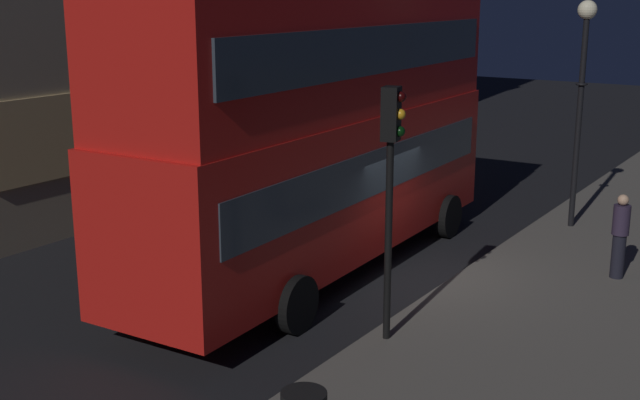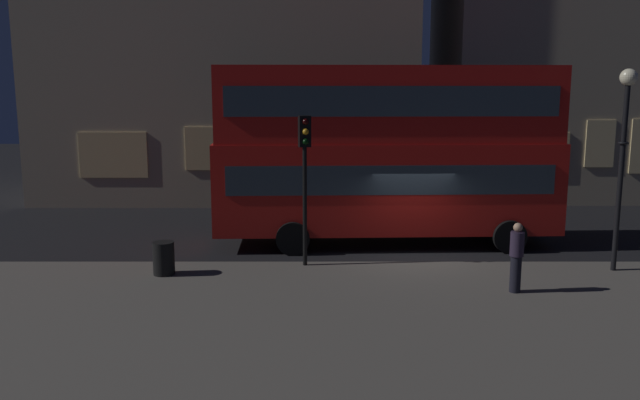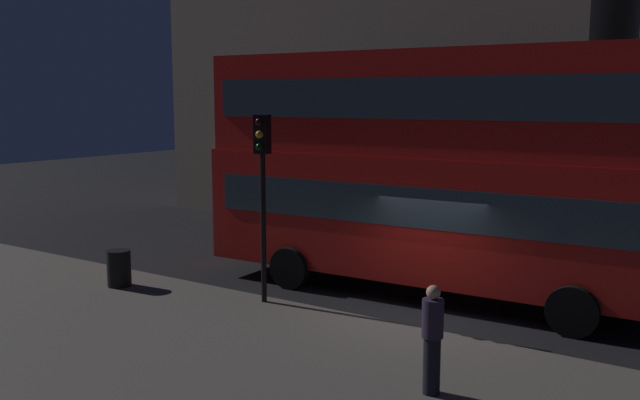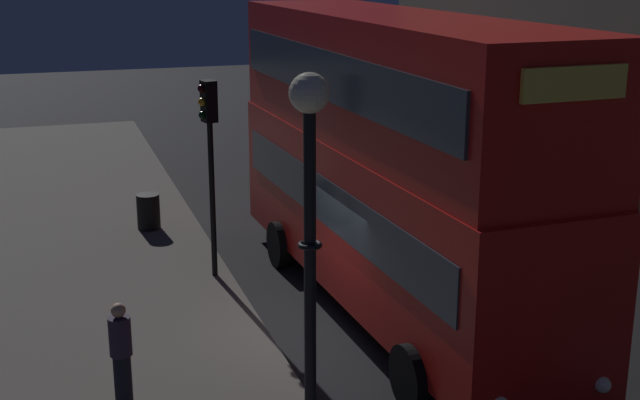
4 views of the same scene
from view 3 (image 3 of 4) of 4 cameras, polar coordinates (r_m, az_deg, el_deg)
ground_plane at (r=15.09m, az=7.98°, el=-9.70°), size 80.00×80.00×0.00m
sidewalk_slab at (r=11.12m, az=-3.52°, el=-16.07°), size 44.00×8.36×0.12m
double_decker_bus at (r=16.43m, az=8.77°, el=3.10°), size 11.11×3.20×5.73m
traffic_light_near_kerb at (r=15.22m, az=-4.77°, el=2.56°), size 0.37×0.39×4.19m
pedestrian at (r=10.96m, az=9.24°, el=-11.15°), size 0.34×0.34×1.73m
litter_bin at (r=17.62m, az=-16.23°, el=-5.41°), size 0.57×0.57×0.89m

